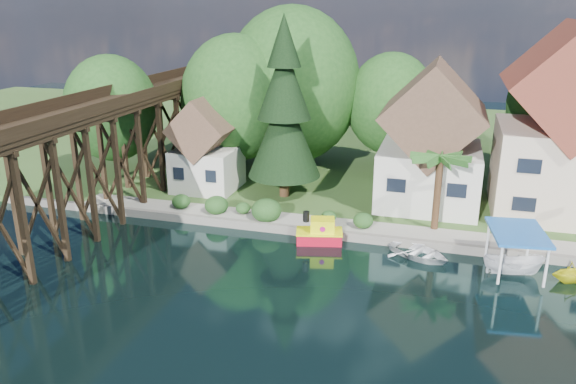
{
  "coord_description": "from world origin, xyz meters",
  "views": [
    {
      "loc": [
        8.01,
        -27.14,
        15.54
      ],
      "look_at": [
        -1.51,
        6.0,
        3.82
      ],
      "focal_mm": 35.0,
      "sensor_mm": 36.0,
      "label": 1
    }
  ],
  "objects_px": {
    "shed": "(207,150)",
    "boat_white_a": "(419,251)",
    "boat_yellow": "(573,271)",
    "conifer": "(284,112)",
    "trestle_bridge": "(85,156)",
    "boat_canopy": "(515,256)",
    "palm_tree": "(440,161)",
    "house_left": "(431,145)",
    "tugboat": "(320,233)",
    "house_center": "(560,135)"
  },
  "relations": [
    {
      "from": "palm_tree",
      "to": "house_left",
      "type": "bearing_deg",
      "value": 98.41
    },
    {
      "from": "conifer",
      "to": "shed",
      "type": "bearing_deg",
      "value": 179.52
    },
    {
      "from": "conifer",
      "to": "tugboat",
      "type": "distance_m",
      "value": 10.92
    },
    {
      "from": "shed",
      "to": "boat_white_a",
      "type": "relative_size",
      "value": 1.9
    },
    {
      "from": "house_left",
      "to": "house_center",
      "type": "relative_size",
      "value": 0.79
    },
    {
      "from": "conifer",
      "to": "boat_yellow",
      "type": "bearing_deg",
      "value": -23.43
    },
    {
      "from": "palm_tree",
      "to": "boat_canopy",
      "type": "xyz_separation_m",
      "value": [
        4.78,
        -4.77,
        -4.23
      ]
    },
    {
      "from": "house_left",
      "to": "conifer",
      "type": "relative_size",
      "value": 0.77
    },
    {
      "from": "tugboat",
      "to": "boat_canopy",
      "type": "height_order",
      "value": "boat_canopy"
    },
    {
      "from": "palm_tree",
      "to": "boat_white_a",
      "type": "relative_size",
      "value": 1.37
    },
    {
      "from": "tugboat",
      "to": "trestle_bridge",
      "type": "bearing_deg",
      "value": -172.96
    },
    {
      "from": "house_left",
      "to": "shed",
      "type": "bearing_deg",
      "value": -175.23
    },
    {
      "from": "house_left",
      "to": "boat_yellow",
      "type": "relative_size",
      "value": 4.19
    },
    {
      "from": "conifer",
      "to": "boat_canopy",
      "type": "xyz_separation_m",
      "value": [
        16.84,
        -8.73,
        -6.18
      ]
    },
    {
      "from": "palm_tree",
      "to": "shed",
      "type": "bearing_deg",
      "value": 167.97
    },
    {
      "from": "boat_canopy",
      "to": "boat_yellow",
      "type": "distance_m",
      "value": 3.31
    },
    {
      "from": "house_left",
      "to": "conifer",
      "type": "distance_m",
      "value": 11.57
    },
    {
      "from": "boat_canopy",
      "to": "shed",
      "type": "bearing_deg",
      "value": 159.58
    },
    {
      "from": "shed",
      "to": "boat_white_a",
      "type": "xyz_separation_m",
      "value": [
        18.03,
        -7.86,
        -3.4
      ]
    },
    {
      "from": "boat_canopy",
      "to": "boat_yellow",
      "type": "relative_size",
      "value": 1.8
    },
    {
      "from": "house_left",
      "to": "house_center",
      "type": "height_order",
      "value": "house_center"
    },
    {
      "from": "boat_white_a",
      "to": "conifer",
      "type": "bearing_deg",
      "value": 84.26
    },
    {
      "from": "house_left",
      "to": "boat_white_a",
      "type": "distance_m",
      "value": 10.48
    },
    {
      "from": "tugboat",
      "to": "boat_yellow",
      "type": "relative_size",
      "value": 1.3
    },
    {
      "from": "trestle_bridge",
      "to": "boat_canopy",
      "type": "bearing_deg",
      "value": 1.09
    },
    {
      "from": "conifer",
      "to": "boat_yellow",
      "type": "xyz_separation_m",
      "value": [
        20.11,
        -8.71,
        -6.7
      ]
    },
    {
      "from": "shed",
      "to": "conifer",
      "type": "distance_m",
      "value": 7.64
    },
    {
      "from": "shed",
      "to": "conifer",
      "type": "bearing_deg",
      "value": -0.48
    },
    {
      "from": "house_left",
      "to": "palm_tree",
      "type": "distance_m",
      "value": 5.58
    },
    {
      "from": "house_left",
      "to": "boat_yellow",
      "type": "bearing_deg",
      "value": -49.2
    },
    {
      "from": "house_left",
      "to": "palm_tree",
      "type": "xyz_separation_m",
      "value": [
        0.82,
        -5.51,
        0.3
      ]
    },
    {
      "from": "trestle_bridge",
      "to": "shed",
      "type": "distance_m",
      "value": 10.69
    },
    {
      "from": "boat_white_a",
      "to": "boat_canopy",
      "type": "bearing_deg",
      "value": -70.5
    },
    {
      "from": "conifer",
      "to": "boat_canopy",
      "type": "distance_m",
      "value": 19.95
    },
    {
      "from": "boat_white_a",
      "to": "boat_canopy",
      "type": "distance_m",
      "value": 5.69
    },
    {
      "from": "palm_tree",
      "to": "boat_canopy",
      "type": "relative_size",
      "value": 1.2
    },
    {
      "from": "conifer",
      "to": "palm_tree",
      "type": "xyz_separation_m",
      "value": [
        12.06,
        -3.95,
        -1.95
      ]
    },
    {
      "from": "trestle_bridge",
      "to": "boat_yellow",
      "type": "height_order",
      "value": "trestle_bridge"
    },
    {
      "from": "shed",
      "to": "boat_canopy",
      "type": "xyz_separation_m",
      "value": [
        23.6,
        -8.78,
        -2.61
      ]
    },
    {
      "from": "house_center",
      "to": "boat_yellow",
      "type": "height_order",
      "value": "house_center"
    },
    {
      "from": "boat_yellow",
      "to": "conifer",
      "type": "bearing_deg",
      "value": 41.76
    },
    {
      "from": "palm_tree",
      "to": "boat_yellow",
      "type": "height_order",
      "value": "palm_tree"
    },
    {
      "from": "trestle_bridge",
      "to": "palm_tree",
      "type": "height_order",
      "value": "trestle_bridge"
    },
    {
      "from": "trestle_bridge",
      "to": "conifer",
      "type": "distance_m",
      "value": 15.11
    },
    {
      "from": "shed",
      "to": "conifer",
      "type": "xyz_separation_m",
      "value": [
        6.75,
        -0.06,
        3.56
      ]
    },
    {
      "from": "palm_tree",
      "to": "boat_white_a",
      "type": "height_order",
      "value": "palm_tree"
    },
    {
      "from": "tugboat",
      "to": "boat_yellow",
      "type": "distance_m",
      "value": 15.53
    },
    {
      "from": "tugboat",
      "to": "boat_canopy",
      "type": "xyz_separation_m",
      "value": [
        12.2,
        -1.48,
        0.54
      ]
    },
    {
      "from": "shed",
      "to": "conifer",
      "type": "height_order",
      "value": "conifer"
    },
    {
      "from": "house_left",
      "to": "house_center",
      "type": "bearing_deg",
      "value": 3.18
    }
  ]
}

